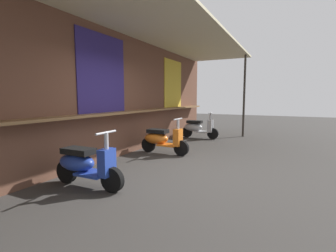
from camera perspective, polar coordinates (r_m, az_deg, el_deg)
The scene contains 5 objects.
ground_plane at distance 5.02m, azimuth 2.14°, elevation -10.73°, with size 35.69×35.69×0.00m, color #383533.
market_stall_facade at distance 5.80m, azimuth -14.70°, elevation 9.59°, with size 12.74×2.62×3.22m.
scooter_blue at distance 4.40m, azimuth -18.84°, elevation -8.33°, with size 0.46×1.40×0.97m.
scooter_orange at distance 6.60m, azimuth -1.48°, elevation -3.07°, with size 0.46×1.40×0.97m.
scooter_silver at distance 9.19m, azimuth 6.87°, elevation -0.39°, with size 0.46×1.40×0.97m.
Camera 1 is at (-4.37, -1.97, 1.49)m, focal length 26.30 mm.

